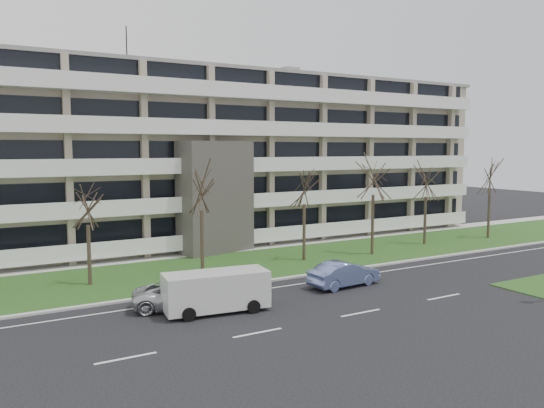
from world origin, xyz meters
TOP-DOWN VIEW (x-y plane):
  - ground at (0.00, 0.00)m, footprint 160.00×160.00m
  - grass_verge at (0.00, 13.00)m, footprint 90.00×10.00m
  - curb at (0.00, 8.00)m, footprint 90.00×0.35m
  - sidewalk at (0.00, 18.50)m, footprint 90.00×2.00m
  - lane_edge_line at (0.00, 6.50)m, footprint 90.00×0.12m
  - apartment_building at (-0.01, 25.32)m, footprint 60.50×15.10m
  - silver_pickup at (-7.72, 5.32)m, footprint 5.57×3.88m
  - blue_sedan at (2.50, 4.72)m, footprint 4.82×2.04m
  - white_van at (-6.29, 3.88)m, footprint 5.57×2.71m
  - tree_2 at (-11.00, 12.62)m, footprint 3.35×3.35m
  - tree_3 at (-4.09, 11.34)m, footprint 3.92×3.92m
  - tree_4 at (4.46, 12.21)m, footprint 3.82×3.82m
  - tree_5 at (10.37, 11.39)m, footprint 4.27×4.27m
  - tree_6 at (17.39, 12.66)m, footprint 3.76×3.76m
  - tree_7 at (24.97, 12.03)m, footprint 4.04×4.04m

SIDE VIEW (x-z plane):
  - ground at x=0.00m, z-range 0.00..0.00m
  - lane_edge_line at x=0.00m, z-range 0.00..0.01m
  - grass_verge at x=0.00m, z-range 0.00..0.06m
  - sidewalk at x=0.00m, z-range 0.00..0.08m
  - curb at x=0.00m, z-range 0.00..0.12m
  - silver_pickup at x=-7.72m, z-range 0.00..1.41m
  - blue_sedan at x=2.50m, z-range 0.00..1.55m
  - white_van at x=-6.29m, z-range 0.21..2.29m
  - tree_2 at x=-11.00m, z-range 1.86..8.56m
  - tree_6 at x=17.39m, z-range 2.09..9.61m
  - tree_4 at x=4.46m, z-range 2.12..9.77m
  - tree_3 at x=-4.09m, z-range 2.18..10.02m
  - tree_7 at x=24.97m, z-range 2.24..10.32m
  - tree_5 at x=10.37m, z-range 2.38..10.93m
  - apartment_building at x=-0.01m, z-range -1.76..16.99m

